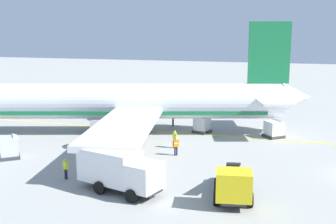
{
  "coord_description": "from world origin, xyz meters",
  "views": [
    {
      "loc": [
        -33.67,
        4.77,
        10.85
      ],
      "look_at": [
        9.92,
        18.74,
        2.16
      ],
      "focal_mm": 45.39,
      "sensor_mm": 36.0,
      "label": 1
    }
  ],
  "objects_px": {
    "crew_supervisor": "(173,118)",
    "service_truck_catering": "(119,169)",
    "cargo_container_mid": "(9,147)",
    "cargo_container_far": "(274,129)",
    "service_truck_fuel": "(233,184)",
    "crew_loader_right": "(176,145)",
    "crew_loader_left": "(66,167)",
    "crew_marshaller": "(175,138)",
    "airliner_foreground": "(120,102)",
    "cargo_container_near": "(202,125)"
  },
  "relations": [
    {
      "from": "crew_marshaller",
      "to": "crew_loader_right",
      "type": "xyz_separation_m",
      "value": [
        -2.33,
        -0.81,
        -0.05
      ]
    },
    {
      "from": "cargo_container_mid",
      "to": "service_truck_catering",
      "type": "bearing_deg",
      "value": -109.04
    },
    {
      "from": "cargo_container_far",
      "to": "crew_supervisor",
      "type": "distance_m",
      "value": 11.76
    },
    {
      "from": "service_truck_fuel",
      "to": "crew_marshaller",
      "type": "height_order",
      "value": "service_truck_fuel"
    },
    {
      "from": "service_truck_fuel",
      "to": "cargo_container_mid",
      "type": "xyz_separation_m",
      "value": [
        3.68,
        20.06,
        -0.21
      ]
    },
    {
      "from": "service_truck_fuel",
      "to": "cargo_container_far",
      "type": "distance_m",
      "value": 18.37
    },
    {
      "from": "cargo_container_mid",
      "to": "crew_loader_left",
      "type": "xyz_separation_m",
      "value": [
        -3.16,
        -7.47,
        -0.03
      ]
    },
    {
      "from": "cargo_container_near",
      "to": "crew_marshaller",
      "type": "relative_size",
      "value": 1.21
    },
    {
      "from": "crew_loader_left",
      "to": "crew_marshaller",
      "type": "bearing_deg",
      "value": -25.99
    },
    {
      "from": "crew_supervisor",
      "to": "service_truck_catering",
      "type": "bearing_deg",
      "value": -173.11
    },
    {
      "from": "service_truck_fuel",
      "to": "service_truck_catering",
      "type": "bearing_deg",
      "value": 94.09
    },
    {
      "from": "cargo_container_near",
      "to": "crew_loader_right",
      "type": "height_order",
      "value": "cargo_container_near"
    },
    {
      "from": "crew_loader_left",
      "to": "cargo_container_near",
      "type": "bearing_deg",
      "value": -19.62
    },
    {
      "from": "airliner_foreground",
      "to": "cargo_container_near",
      "type": "height_order",
      "value": "airliner_foreground"
    },
    {
      "from": "cargo_container_mid",
      "to": "crew_loader_right",
      "type": "bearing_deg",
      "value": -68.74
    },
    {
      "from": "crew_marshaller",
      "to": "airliner_foreground",
      "type": "bearing_deg",
      "value": 61.05
    },
    {
      "from": "service_truck_catering",
      "to": "cargo_container_near",
      "type": "xyz_separation_m",
      "value": [
        18.66,
        -1.46,
        -0.71
      ]
    },
    {
      "from": "cargo_container_near",
      "to": "crew_marshaller",
      "type": "distance_m",
      "value": 6.91
    },
    {
      "from": "service_truck_catering",
      "to": "crew_loader_right",
      "type": "height_order",
      "value": "service_truck_catering"
    },
    {
      "from": "service_truck_catering",
      "to": "crew_loader_right",
      "type": "relative_size",
      "value": 3.92
    },
    {
      "from": "service_truck_catering",
      "to": "cargo_container_mid",
      "type": "xyz_separation_m",
      "value": [
        4.24,
        12.28,
        -0.62
      ]
    },
    {
      "from": "service_truck_fuel",
      "to": "crew_supervisor",
      "type": "bearing_deg",
      "value": 26.93
    },
    {
      "from": "service_truck_catering",
      "to": "crew_marshaller",
      "type": "relative_size",
      "value": 3.76
    },
    {
      "from": "service_truck_catering",
      "to": "crew_loader_right",
      "type": "bearing_deg",
      "value": -7.44
    },
    {
      "from": "service_truck_fuel",
      "to": "crew_marshaller",
      "type": "relative_size",
      "value": 3.74
    },
    {
      "from": "cargo_container_far",
      "to": "crew_loader_right",
      "type": "relative_size",
      "value": 1.5
    },
    {
      "from": "airliner_foreground",
      "to": "crew_loader_left",
      "type": "xyz_separation_m",
      "value": [
        -14.89,
        -2.25,
        -2.45
      ]
    },
    {
      "from": "airliner_foreground",
      "to": "cargo_container_near",
      "type": "bearing_deg",
      "value": -72.44
    },
    {
      "from": "cargo_container_far",
      "to": "crew_supervisor",
      "type": "xyz_separation_m",
      "value": [
        1.95,
        11.6,
        0.1
      ]
    },
    {
      "from": "cargo_container_far",
      "to": "crew_loader_left",
      "type": "relative_size",
      "value": 1.52
    },
    {
      "from": "crew_loader_left",
      "to": "service_truck_catering",
      "type": "bearing_deg",
      "value": -102.62
    },
    {
      "from": "service_truck_catering",
      "to": "crew_supervisor",
      "type": "bearing_deg",
      "value": 6.89
    },
    {
      "from": "cargo_container_mid",
      "to": "crew_marshaller",
      "type": "height_order",
      "value": "cargo_container_mid"
    },
    {
      "from": "cargo_container_mid",
      "to": "crew_supervisor",
      "type": "bearing_deg",
      "value": -30.46
    },
    {
      "from": "cargo_container_near",
      "to": "crew_loader_left",
      "type": "distance_m",
      "value": 18.67
    },
    {
      "from": "airliner_foreground",
      "to": "service_truck_fuel",
      "type": "distance_m",
      "value": 21.5
    },
    {
      "from": "service_truck_fuel",
      "to": "cargo_container_near",
      "type": "bearing_deg",
      "value": 19.23
    },
    {
      "from": "service_truck_fuel",
      "to": "cargo_container_far",
      "type": "bearing_deg",
      "value": -4.07
    },
    {
      "from": "crew_loader_right",
      "to": "crew_loader_left",
      "type": "bearing_deg",
      "value": 144.32
    },
    {
      "from": "service_truck_catering",
      "to": "cargo_container_mid",
      "type": "bearing_deg",
      "value": 70.96
    },
    {
      "from": "cargo_container_mid",
      "to": "crew_loader_left",
      "type": "bearing_deg",
      "value": -112.93
    },
    {
      "from": "cargo_container_mid",
      "to": "crew_loader_right",
      "type": "height_order",
      "value": "cargo_container_mid"
    },
    {
      "from": "service_truck_fuel",
      "to": "crew_supervisor",
      "type": "height_order",
      "value": "service_truck_fuel"
    },
    {
      "from": "cargo_container_mid",
      "to": "crew_loader_left",
      "type": "distance_m",
      "value": 8.11
    },
    {
      "from": "cargo_container_mid",
      "to": "crew_loader_right",
      "type": "distance_m",
      "value": 14.5
    },
    {
      "from": "service_truck_fuel",
      "to": "crew_marshaller",
      "type": "xyz_separation_m",
      "value": [
        11.27,
        7.35,
        -0.19
      ]
    },
    {
      "from": "cargo_container_mid",
      "to": "crew_supervisor",
      "type": "height_order",
      "value": "cargo_container_mid"
    },
    {
      "from": "cargo_container_mid",
      "to": "cargo_container_far",
      "type": "bearing_deg",
      "value": -55.57
    },
    {
      "from": "service_truck_fuel",
      "to": "cargo_container_mid",
      "type": "distance_m",
      "value": 20.39
    },
    {
      "from": "service_truck_fuel",
      "to": "cargo_container_mid",
      "type": "bearing_deg",
      "value": 79.6
    }
  ]
}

